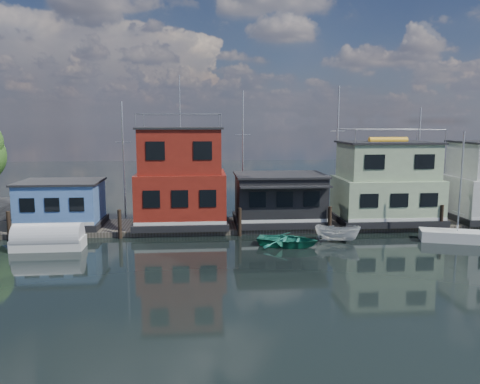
{
  "coord_description": "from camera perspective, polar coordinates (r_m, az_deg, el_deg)",
  "views": [
    {
      "loc": [
        -6.77,
        -25.57,
        8.7
      ],
      "look_at": [
        -3.75,
        12.0,
        3.0
      ],
      "focal_mm": 35.0,
      "sensor_mm": 36.0,
      "label": 1
    }
  ],
  "objects": [
    {
      "name": "background_masts",
      "position": [
        45.18,
        10.23,
        4.47
      ],
      "size": [
        36.4,
        0.16,
        12.0
      ],
      "color": "silver",
      "rests_on": "ground"
    },
    {
      "name": "houseboat_green",
      "position": [
        40.88,
        17.38,
        0.97
      ],
      "size": [
        8.4,
        5.9,
        7.03
      ],
      "color": "black",
      "rests_on": "dock"
    },
    {
      "name": "dock",
      "position": [
        39.11,
        5.5,
        -3.99
      ],
      "size": [
        48.0,
        5.0,
        0.4
      ],
      "primitive_type": "cube",
      "color": "#595147",
      "rests_on": "ground"
    },
    {
      "name": "day_sailer",
      "position": [
        37.76,
        24.93,
        -4.83
      ],
      "size": [
        5.36,
        3.16,
        8.03
      ],
      "rotation": [
        0.0,
        0.0,
        -0.31
      ],
      "color": "white",
      "rests_on": "ground"
    },
    {
      "name": "houseboat_blue",
      "position": [
        39.75,
        -20.94,
        -1.38
      ],
      "size": [
        6.4,
        4.9,
        3.66
      ],
      "color": "black",
      "rests_on": "dock"
    },
    {
      "name": "ground",
      "position": [
        27.85,
        9.86,
        -9.74
      ],
      "size": [
        160.0,
        160.0,
        0.0
      ],
      "primitive_type": "plane",
      "color": "black",
      "rests_on": "ground"
    },
    {
      "name": "pilings",
      "position": [
        36.17,
        5.77,
        -3.57
      ],
      "size": [
        42.28,
        0.28,
        2.2
      ],
      "color": "#2D2116",
      "rests_on": "ground"
    },
    {
      "name": "dinghy_teal",
      "position": [
        33.18,
        5.84,
        -5.85
      ],
      "size": [
        5.03,
        4.26,
        0.89
      ],
      "primitive_type": "imported",
      "rotation": [
        0.0,
        0.0,
        1.25
      ],
      "color": "#238068",
      "rests_on": "ground"
    },
    {
      "name": "houseboat_red",
      "position": [
        37.89,
        -7.18,
        1.56
      ],
      "size": [
        7.4,
        5.9,
        11.86
      ],
      "color": "black",
      "rests_on": "dock"
    },
    {
      "name": "tarp_runabout",
      "position": [
        34.81,
        -22.32,
        -5.32
      ],
      "size": [
        4.76,
        1.98,
        1.92
      ],
      "rotation": [
        0.0,
        0.0,
        0.01
      ],
      "color": "silver",
      "rests_on": "ground"
    },
    {
      "name": "houseboat_dark",
      "position": [
        38.59,
        4.82,
        -0.8
      ],
      "size": [
        7.4,
        6.1,
        4.06
      ],
      "color": "black",
      "rests_on": "dock"
    },
    {
      "name": "motorboat",
      "position": [
        34.92,
        11.79,
        -4.94
      ],
      "size": [
        3.51,
        2.46,
        1.27
      ],
      "primitive_type": "imported",
      "rotation": [
        0.0,
        0.0,
        1.16
      ],
      "color": "white",
      "rests_on": "ground"
    }
  ]
}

